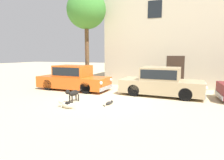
# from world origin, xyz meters

# --- Properties ---
(ground_plane) EXTENTS (80.00, 80.00, 0.00)m
(ground_plane) POSITION_xyz_m (0.00, 0.00, 0.00)
(ground_plane) COLOR #CCB78E
(parked_sedan_nearest) EXTENTS (4.68, 1.96, 1.52)m
(parked_sedan_nearest) POSITION_xyz_m (-2.61, 1.44, 0.74)
(parked_sedan_nearest) COLOR #D15619
(parked_sedan_nearest) RESTS_ON ground_plane
(parked_sedan_second) EXTENTS (4.46, 2.06, 1.51)m
(parked_sedan_second) POSITION_xyz_m (2.68, 1.58, 0.74)
(parked_sedan_second) COLOR tan
(parked_sedan_second) RESTS_ON ground_plane
(apartment_block) EXTENTS (14.15, 6.15, 7.55)m
(apartment_block) POSITION_xyz_m (5.45, 7.28, 3.78)
(apartment_block) COLOR #BCB299
(apartment_block) RESTS_ON ground_plane
(stray_dog_spotted) EXTENTS (0.38, 1.02, 0.65)m
(stray_dog_spotted) POSITION_xyz_m (-0.96, -1.29, 0.42)
(stray_dog_spotted) COLOR black
(stray_dog_spotted) RESTS_ON ground_plane
(stray_dog_tan) EXTENTS (0.95, 0.33, 0.36)m
(stray_dog_tan) POSITION_xyz_m (-0.67, -2.25, 0.16)
(stray_dog_tan) COLOR beige
(stray_dog_tan) RESTS_ON ground_plane
(stray_cat) EXTENTS (0.33, 0.63, 0.17)m
(stray_cat) POSITION_xyz_m (0.76, -1.15, 0.08)
(stray_cat) COLOR #2D2B28
(stray_cat) RESTS_ON ground_plane
(acacia_tree_left) EXTENTS (2.66, 2.39, 6.41)m
(acacia_tree_left) POSITION_xyz_m (-2.44, 3.02, 5.09)
(acacia_tree_left) COLOR brown
(acacia_tree_left) RESTS_ON ground_plane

